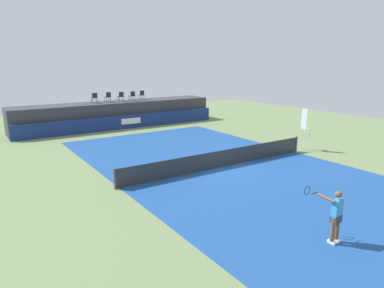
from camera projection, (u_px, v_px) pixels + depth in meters
ground_plane at (192, 155)px, 21.57m from camera, size 48.00×48.00×0.00m
court_inner at (221, 167)px, 19.14m from camera, size 12.00×22.00×0.00m
sponsor_wall at (125, 122)px, 29.94m from camera, size 18.00×0.22×1.20m
spectator_platform at (117, 114)px, 31.28m from camera, size 18.00×2.80×2.20m
spectator_chair_far_left at (94, 97)px, 29.92m from camera, size 0.46×0.46×0.89m
spectator_chair_left at (108, 97)px, 30.52m from camera, size 0.47×0.47×0.89m
spectator_chair_center at (121, 96)px, 30.89m from camera, size 0.45×0.45×0.89m
spectator_chair_right at (132, 96)px, 31.46m from camera, size 0.46×0.46×0.89m
spectator_chair_far_right at (141, 95)px, 32.37m from camera, size 0.48×0.48×0.89m
umpire_chair at (305, 126)px, 22.49m from camera, size 0.45×0.45×2.76m
tennis_net at (222, 159)px, 19.03m from camera, size 12.40×0.02×0.95m
net_post_near at (115, 179)px, 15.69m from camera, size 0.10×0.10×1.00m
net_post_far at (296, 144)px, 22.37m from camera, size 0.10×0.10×1.00m
tennis_player at (335, 215)px, 10.93m from camera, size 0.69×1.12×1.77m
tennis_ball at (280, 162)px, 20.02m from camera, size 0.07×0.07×0.07m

